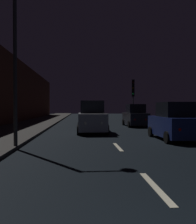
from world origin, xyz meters
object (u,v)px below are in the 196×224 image
(traffic_light_far_right, at_px, (133,92))
(car_approaching_headlights, at_px, (92,118))
(streetlamp_overhead, at_px, (26,36))
(car_distant_taillights, at_px, (98,113))
(car_parked_right_near, at_px, (174,123))
(car_parked_right_far, at_px, (135,116))

(traffic_light_far_right, height_order, car_approaching_headlights, traffic_light_far_right)
(streetlamp_overhead, relative_size, car_distant_taillights, 1.90)
(car_parked_right_near, distance_m, car_parked_right_far, 9.34)
(traffic_light_far_right, distance_m, car_parked_right_near, 14.15)
(car_parked_right_near, height_order, car_distant_taillights, car_parked_right_near)
(car_distant_taillights, bearing_deg, streetlamp_overhead, 169.88)
(car_distant_taillights, relative_size, car_parked_right_far, 0.93)
(car_approaching_headlights, bearing_deg, car_distant_taillights, 174.72)
(car_parked_right_far, bearing_deg, streetlamp_overhead, 147.92)
(traffic_light_far_right, relative_size, car_approaching_headlights, 1.11)
(streetlamp_overhead, distance_m, car_distant_taillights, 29.43)
(car_parked_right_near, xyz_separation_m, car_parked_right_far, (0.00, 9.34, 0.01))
(car_approaching_headlights, bearing_deg, car_parked_right_far, 140.61)
(traffic_light_far_right, bearing_deg, car_approaching_headlights, -14.77)
(car_parked_right_far, bearing_deg, car_parked_right_near, -180.00)
(traffic_light_far_right, xyz_separation_m, streetlamp_overhead, (-8.17, -16.32, 1.23))
(car_approaching_headlights, bearing_deg, car_parked_right_near, 46.38)
(streetlamp_overhead, distance_m, car_parked_right_near, 8.67)
(traffic_light_far_right, height_order, car_distant_taillights, traffic_light_far_right)
(car_distant_taillights, bearing_deg, car_parked_right_near, -175.11)
(car_approaching_headlights, xyz_separation_m, car_distant_taillights, (2.05, 22.19, -0.14))
(car_approaching_headlights, height_order, car_parked_right_far, car_approaching_headlights)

